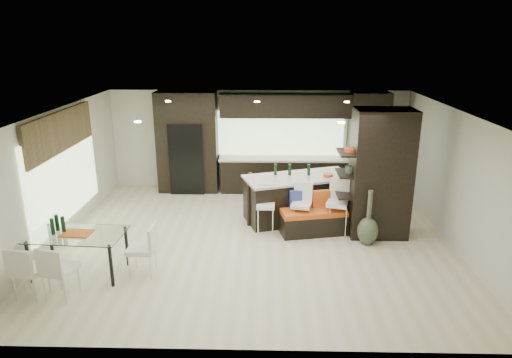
{
  "coord_description": "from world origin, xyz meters",
  "views": [
    {
      "loc": [
        0.23,
        -8.73,
        4.12
      ],
      "look_at": [
        0.0,
        0.6,
        1.15
      ],
      "focal_mm": 32.0,
      "sensor_mm": 36.0,
      "label": 1
    }
  ],
  "objects_px": {
    "bench": "(314,222)",
    "floor_vase": "(369,218)",
    "chair_near": "(61,273)",
    "chair_end": "(142,252)",
    "dining_table": "(80,254)",
    "chair_far": "(30,273)",
    "kitchen_island": "(299,198)",
    "stool_left": "(266,214)",
    "stool_mid": "(301,214)",
    "stool_right": "(337,213)"
  },
  "relations": [
    {
      "from": "stool_right",
      "to": "chair_near",
      "type": "relative_size",
      "value": 1.11
    },
    {
      "from": "kitchen_island",
      "to": "floor_vase",
      "type": "height_order",
      "value": "floor_vase"
    },
    {
      "from": "dining_table",
      "to": "stool_right",
      "type": "bearing_deg",
      "value": 24.16
    },
    {
      "from": "bench",
      "to": "chair_end",
      "type": "relative_size",
      "value": 1.62
    },
    {
      "from": "stool_right",
      "to": "chair_near",
      "type": "distance_m",
      "value": 5.48
    },
    {
      "from": "dining_table",
      "to": "chair_far",
      "type": "distance_m",
      "value": 0.92
    },
    {
      "from": "chair_far",
      "to": "stool_mid",
      "type": "bearing_deg",
      "value": 38.77
    },
    {
      "from": "floor_vase",
      "to": "dining_table",
      "type": "relative_size",
      "value": 0.72
    },
    {
      "from": "bench",
      "to": "dining_table",
      "type": "bearing_deg",
      "value": -168.7
    },
    {
      "from": "kitchen_island",
      "to": "stool_left",
      "type": "xyz_separation_m",
      "value": [
        -0.76,
        -0.82,
        -0.08
      ]
    },
    {
      "from": "bench",
      "to": "kitchen_island",
      "type": "bearing_deg",
      "value": 96.49
    },
    {
      "from": "bench",
      "to": "dining_table",
      "type": "relative_size",
      "value": 0.87
    },
    {
      "from": "stool_right",
      "to": "bench",
      "type": "distance_m",
      "value": 0.53
    },
    {
      "from": "bench",
      "to": "floor_vase",
      "type": "height_order",
      "value": "floor_vase"
    },
    {
      "from": "stool_left",
      "to": "chair_end",
      "type": "bearing_deg",
      "value": -138.0
    },
    {
      "from": "dining_table",
      "to": "chair_end",
      "type": "distance_m",
      "value": 1.12
    },
    {
      "from": "bench",
      "to": "stool_mid",
      "type": "bearing_deg",
      "value": 168.09
    },
    {
      "from": "floor_vase",
      "to": "chair_near",
      "type": "xyz_separation_m",
      "value": [
        -5.39,
        -2.12,
        -0.15
      ]
    },
    {
      "from": "stool_mid",
      "to": "chair_far",
      "type": "distance_m",
      "value": 5.26
    },
    {
      "from": "stool_left",
      "to": "chair_far",
      "type": "bearing_deg",
      "value": -143.78
    },
    {
      "from": "stool_right",
      "to": "floor_vase",
      "type": "bearing_deg",
      "value": -22.2
    },
    {
      "from": "stool_mid",
      "to": "stool_right",
      "type": "height_order",
      "value": "stool_right"
    },
    {
      "from": "chair_near",
      "to": "chair_end",
      "type": "distance_m",
      "value": 1.36
    },
    {
      "from": "bench",
      "to": "chair_near",
      "type": "distance_m",
      "value": 5.07
    },
    {
      "from": "bench",
      "to": "chair_near",
      "type": "bearing_deg",
      "value": -160.66
    },
    {
      "from": "bench",
      "to": "chair_near",
      "type": "xyz_separation_m",
      "value": [
        -4.34,
        -2.61,
        0.16
      ]
    },
    {
      "from": "stool_right",
      "to": "chair_near",
      "type": "bearing_deg",
      "value": -133.72
    },
    {
      "from": "chair_end",
      "to": "dining_table",
      "type": "bearing_deg",
      "value": 90.68
    },
    {
      "from": "kitchen_island",
      "to": "chair_near",
      "type": "distance_m",
      "value": 5.33
    },
    {
      "from": "floor_vase",
      "to": "chair_near",
      "type": "height_order",
      "value": "floor_vase"
    },
    {
      "from": "stool_left",
      "to": "stool_mid",
      "type": "bearing_deg",
      "value": 1.2
    },
    {
      "from": "stool_mid",
      "to": "chair_near",
      "type": "distance_m",
      "value": 4.83
    },
    {
      "from": "stool_mid",
      "to": "bench",
      "type": "xyz_separation_m",
      "value": [
        0.27,
        -0.0,
        -0.18
      ]
    },
    {
      "from": "stool_right",
      "to": "chair_far",
      "type": "distance_m",
      "value": 5.93
    },
    {
      "from": "dining_table",
      "to": "chair_near",
      "type": "distance_m",
      "value": 0.77
    },
    {
      "from": "dining_table",
      "to": "bench",
      "type": "bearing_deg",
      "value": 26.4
    },
    {
      "from": "kitchen_island",
      "to": "chair_end",
      "type": "distance_m",
      "value": 3.98
    },
    {
      "from": "stool_left",
      "to": "chair_near",
      "type": "height_order",
      "value": "chair_near"
    },
    {
      "from": "stool_mid",
      "to": "chair_far",
      "type": "xyz_separation_m",
      "value": [
        -4.57,
        -2.61,
        -0.02
      ]
    },
    {
      "from": "stool_mid",
      "to": "floor_vase",
      "type": "height_order",
      "value": "floor_vase"
    },
    {
      "from": "stool_left",
      "to": "chair_far",
      "type": "height_order",
      "value": "stool_left"
    },
    {
      "from": "kitchen_island",
      "to": "stool_mid",
      "type": "bearing_deg",
      "value": -108.76
    },
    {
      "from": "floor_vase",
      "to": "chair_far",
      "type": "height_order",
      "value": "floor_vase"
    },
    {
      "from": "chair_far",
      "to": "kitchen_island",
      "type": "bearing_deg",
      "value": 46.02
    },
    {
      "from": "chair_far",
      "to": "chair_end",
      "type": "xyz_separation_m",
      "value": [
        1.63,
        0.77,
        0.0
      ]
    },
    {
      "from": "stool_mid",
      "to": "stool_right",
      "type": "distance_m",
      "value": 0.76
    },
    {
      "from": "chair_far",
      "to": "stool_right",
      "type": "bearing_deg",
      "value": 35.0
    },
    {
      "from": "dining_table",
      "to": "stool_mid",
      "type": "bearing_deg",
      "value": 27.79
    },
    {
      "from": "kitchen_island",
      "to": "chair_near",
      "type": "height_order",
      "value": "kitchen_island"
    },
    {
      "from": "kitchen_island",
      "to": "chair_end",
      "type": "xyz_separation_m",
      "value": [
        -2.94,
        -2.67,
        -0.08
      ]
    }
  ]
}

